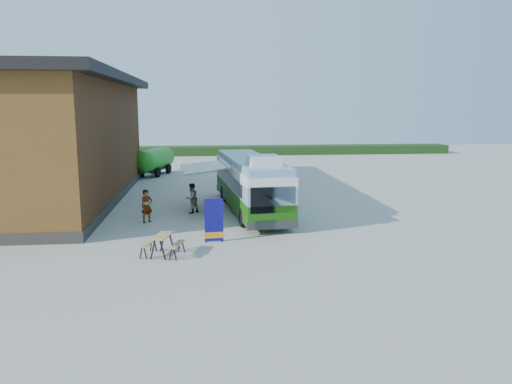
{
  "coord_description": "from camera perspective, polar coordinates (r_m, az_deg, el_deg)",
  "views": [
    {
      "loc": [
        -1.44,
        -20.71,
        5.62
      ],
      "look_at": [
        1.16,
        3.69,
        1.4
      ],
      "focal_mm": 35.0,
      "sensor_mm": 36.0,
      "label": 1
    }
  ],
  "objects": [
    {
      "name": "hedge",
      "position": [
        59.69,
        3.06,
        4.82
      ],
      "size": [
        40.0,
        3.0,
        1.0
      ],
      "primitive_type": "cube",
      "color": "#264419",
      "rests_on": "ground"
    },
    {
      "name": "banner",
      "position": [
        20.94,
        -4.82,
        -3.7
      ],
      "size": [
        0.81,
        0.23,
        1.85
      ],
      "rotation": [
        0.0,
        0.0,
        0.09
      ],
      "color": "navy",
      "rests_on": "ground"
    },
    {
      "name": "picnic_table",
      "position": [
        19.36,
        -10.65,
        -5.44
      ],
      "size": [
        1.69,
        1.58,
        0.8
      ],
      "rotation": [
        0.0,
        0.0,
        -0.26
      ],
      "color": "tan",
      "rests_on": "ground"
    },
    {
      "name": "bus",
      "position": [
        26.94,
        -0.67,
        1.17
      ],
      "size": [
        3.33,
        11.07,
        3.35
      ],
      "rotation": [
        0.0,
        0.0,
        0.09
      ],
      "color": "#246510",
      "rests_on": "ground"
    },
    {
      "name": "person_a",
      "position": [
        24.94,
        -12.38,
        -1.58
      ],
      "size": [
        0.71,
        0.66,
        1.63
      ],
      "primitive_type": "imported",
      "rotation": [
        0.0,
        0.0,
        0.59
      ],
      "color": "#999999",
      "rests_on": "ground"
    },
    {
      "name": "ground",
      "position": [
        21.51,
        -2.03,
        -5.4
      ],
      "size": [
        100.0,
        100.0,
        0.0
      ],
      "primitive_type": "plane",
      "color": "#BCB7AD",
      "rests_on": "ground"
    },
    {
      "name": "barn",
      "position": [
        32.08,
        -22.57,
        5.39
      ],
      "size": [
        9.6,
        21.2,
        7.5
      ],
      "color": "brown",
      "rests_on": "ground"
    },
    {
      "name": "person_b",
      "position": [
        26.72,
        -7.36,
        -0.71
      ],
      "size": [
        0.98,
        0.98,
        1.6
      ],
      "primitive_type": "imported",
      "rotation": [
        0.0,
        0.0,
        -2.36
      ],
      "color": "#999999",
      "rests_on": "ground"
    },
    {
      "name": "awning",
      "position": [
        26.97,
        -5.64,
        2.94
      ],
      "size": [
        2.7,
        3.97,
        0.49
      ],
      "rotation": [
        0.0,
        0.0,
        0.09
      ],
      "color": "white",
      "rests_on": "ground"
    },
    {
      "name": "slurry_tanker",
      "position": [
        42.09,
        -11.47,
        3.64
      ],
      "size": [
        2.97,
        5.8,
        2.22
      ],
      "rotation": [
        0.0,
        0.0,
        -0.31
      ],
      "color": "#25961B",
      "rests_on": "ground"
    }
  ]
}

